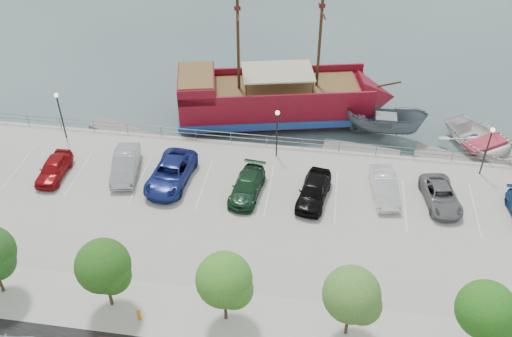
# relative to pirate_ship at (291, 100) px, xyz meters

# --- Properties ---
(ground) EXTENTS (160.00, 160.00, 0.00)m
(ground) POSITION_rel_pirate_ship_xyz_m (-0.41, -13.60, -2.11)
(ground) COLOR #3A4D4E
(sidewalk) EXTENTS (100.00, 4.00, 0.05)m
(sidewalk) POSITION_rel_pirate_ship_xyz_m (-0.41, -23.60, -1.09)
(sidewalk) COLOR beige
(sidewalk) RESTS_ON land_slab
(seawall_railing) EXTENTS (50.00, 0.06, 1.00)m
(seawall_railing) POSITION_rel_pirate_ship_xyz_m (-0.41, -5.80, -0.58)
(seawall_railing) COLOR slate
(seawall_railing) RESTS_ON land_slab
(pirate_ship) EXTENTS (20.31, 9.53, 12.58)m
(pirate_ship) POSITION_rel_pirate_ship_xyz_m (0.00, 0.00, 0.00)
(pirate_ship) COLOR maroon
(pirate_ship) RESTS_ON ground
(patrol_boat) EXTENTS (6.95, 2.92, 2.64)m
(patrol_boat) POSITION_rel_pirate_ship_xyz_m (8.42, -1.71, -0.79)
(patrol_boat) COLOR slate
(patrol_boat) RESTS_ON ground
(speedboat) EXTENTS (9.10, 9.67, 1.63)m
(speedboat) POSITION_rel_pirate_ship_xyz_m (16.74, -2.80, -1.29)
(speedboat) COLOR white
(speedboat) RESTS_ON ground
(dock_west) EXTENTS (6.45, 3.73, 0.35)m
(dock_west) POSITION_rel_pirate_ship_xyz_m (-14.50, -4.40, -1.93)
(dock_west) COLOR slate
(dock_west) RESTS_ON ground
(dock_mid) EXTENTS (6.59, 2.66, 0.37)m
(dock_mid) POSITION_rel_pirate_ship_xyz_m (6.49, -4.40, -1.92)
(dock_mid) COLOR gray
(dock_mid) RESTS_ON ground
(dock_east) EXTENTS (6.71, 3.40, 0.37)m
(dock_east) POSITION_rel_pirate_ship_xyz_m (14.16, -4.40, -1.92)
(dock_east) COLOR gray
(dock_east) RESTS_ON ground
(fire_hydrant) EXTENTS (0.28, 0.28, 0.79)m
(fire_hydrant) POSITION_rel_pirate_ship_xyz_m (-6.42, -24.40, -0.67)
(fire_hydrant) COLOR #C58716
(fire_hydrant) RESTS_ON sidewalk
(lamp_post_left) EXTENTS (0.36, 0.36, 4.28)m
(lamp_post_left) POSITION_rel_pirate_ship_xyz_m (-18.41, -7.10, 1.83)
(lamp_post_left) COLOR black
(lamp_post_left) RESTS_ON land_slab
(lamp_post_mid) EXTENTS (0.36, 0.36, 4.28)m
(lamp_post_mid) POSITION_rel_pirate_ship_xyz_m (-0.41, -7.10, 1.83)
(lamp_post_mid) COLOR black
(lamp_post_mid) RESTS_ON land_slab
(lamp_post_right) EXTENTS (0.36, 0.36, 4.28)m
(lamp_post_right) POSITION_rel_pirate_ship_xyz_m (15.59, -7.10, 1.83)
(lamp_post_right) COLOR black
(lamp_post_right) RESTS_ON land_slab
(tree_c) EXTENTS (3.30, 3.20, 5.00)m
(tree_c) POSITION_rel_pirate_ship_xyz_m (-8.26, -23.68, 2.19)
(tree_c) COLOR #473321
(tree_c) RESTS_ON sidewalk
(tree_d) EXTENTS (3.30, 3.20, 5.00)m
(tree_d) POSITION_rel_pirate_ship_xyz_m (-1.26, -23.68, 2.19)
(tree_d) COLOR #473321
(tree_d) RESTS_ON sidewalk
(tree_e) EXTENTS (3.30, 3.20, 5.00)m
(tree_e) POSITION_rel_pirate_ship_xyz_m (5.74, -23.68, 2.19)
(tree_e) COLOR #473321
(tree_e) RESTS_ON sidewalk
(tree_f) EXTENTS (3.30, 3.20, 5.00)m
(tree_f) POSITION_rel_pirate_ship_xyz_m (12.74, -23.68, 2.19)
(tree_f) COLOR #473321
(tree_f) RESTS_ON sidewalk
(parked_car_a) EXTENTS (1.85, 4.38, 1.48)m
(parked_car_a) POSITION_rel_pirate_ship_xyz_m (-17.07, -12.25, -0.37)
(parked_car_a) COLOR maroon
(parked_car_a) RESTS_ON land_slab
(parked_car_b) EXTENTS (2.66, 5.29, 1.67)m
(parked_car_b) POSITION_rel_pirate_ship_xyz_m (-11.71, -11.12, -0.27)
(parked_car_b) COLOR #999BA0
(parked_car_b) RESTS_ON land_slab
(parked_car_c) EXTENTS (3.20, 6.15, 1.66)m
(parked_car_c) POSITION_rel_pirate_ship_xyz_m (-7.95, -11.66, -0.28)
(parked_car_c) COLOR navy
(parked_car_c) RESTS_ON land_slab
(parked_car_d) EXTENTS (2.52, 5.11, 1.43)m
(parked_car_d) POSITION_rel_pirate_ship_xyz_m (-1.99, -12.20, -0.39)
(parked_car_d) COLOR #13331D
(parked_car_d) RESTS_ON land_slab
(parked_car_e) EXTENTS (2.72, 5.17, 1.68)m
(parked_car_e) POSITION_rel_pirate_ship_xyz_m (2.93, -12.10, -0.27)
(parked_car_e) COLOR black
(parked_car_e) RESTS_ON land_slab
(parked_car_f) EXTENTS (2.31, 4.92, 1.56)m
(parked_car_f) POSITION_rel_pirate_ship_xyz_m (8.08, -10.81, -0.33)
(parked_car_f) COLOR silver
(parked_car_f) RESTS_ON land_slab
(parked_car_g) EXTENTS (3.05, 5.15, 1.34)m
(parked_car_g) POSITION_rel_pirate_ship_xyz_m (12.11, -11.14, -0.43)
(parked_car_g) COLOR slate
(parked_car_g) RESTS_ON land_slab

